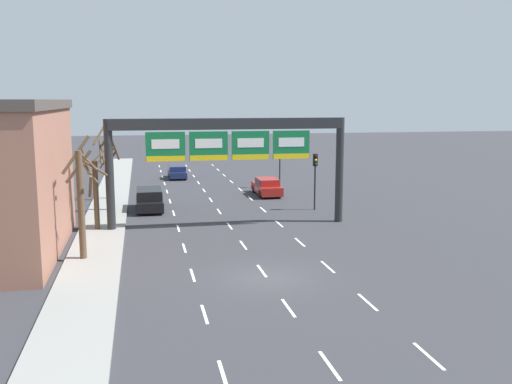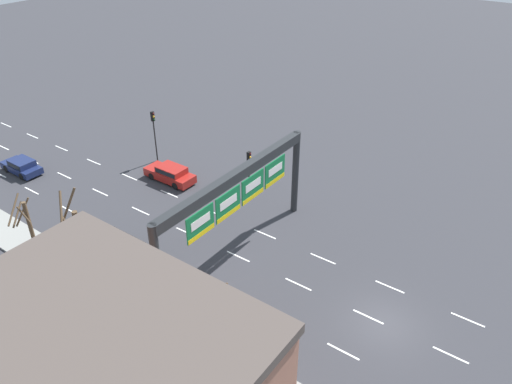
# 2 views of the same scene
# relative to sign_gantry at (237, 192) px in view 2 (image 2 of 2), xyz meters

# --- Properties ---
(ground_plane) EXTENTS (220.00, 220.00, 0.00)m
(ground_plane) POSITION_rel_sign_gantry_xyz_m (-0.00, -10.96, -5.39)
(ground_plane) COLOR #333338
(lane_dashes) EXTENTS (6.72, 67.00, 0.01)m
(lane_dashes) POSITION_rel_sign_gantry_xyz_m (-0.00, 2.54, -5.38)
(lane_dashes) COLOR white
(lane_dashes) RESTS_ON ground_plane
(sign_gantry) EXTENTS (15.32, 0.70, 6.94)m
(sign_gantry) POSITION_rel_sign_gantry_xyz_m (0.00, 0.00, 0.00)
(sign_gantry) COLOR #232628
(sign_gantry) RESTS_ON ground_plane
(car_red) EXTENTS (1.85, 4.83, 1.46)m
(car_red) POSITION_rel_sign_gantry_xyz_m (5.01, 11.47, -4.60)
(car_red) COLOR maroon
(car_red) RESTS_ON ground_plane
(suv_black) EXTENTS (1.98, 4.68, 1.60)m
(suv_black) POSITION_rel_sign_gantry_xyz_m (-4.96, 6.53, -4.49)
(suv_black) COLOR black
(suv_black) RESTS_ON ground_plane
(car_navy) EXTENTS (1.81, 4.17, 1.33)m
(car_navy) POSITION_rel_sign_gantry_xyz_m (-1.83, 23.58, -4.67)
(car_navy) COLOR #19234C
(car_navy) RESTS_ON ground_plane
(traffic_light_near_gantry) EXTENTS (0.30, 0.35, 5.01)m
(traffic_light_near_gantry) POSITION_rel_sign_gantry_xyz_m (7.09, 15.24, -1.83)
(traffic_light_near_gantry) COLOR black
(traffic_light_near_gantry) RESTS_ON ground_plane
(traffic_light_mid_block) EXTENTS (0.30, 0.35, 4.17)m
(traffic_light_mid_block) POSITION_rel_sign_gantry_xyz_m (7.05, 4.26, -2.39)
(traffic_light_mid_block) COLOR black
(traffic_light_mid_block) RESTS_ON ground_plane
(tree_bare_closest) EXTENTS (1.61, 1.43, 6.15)m
(tree_bare_closest) POSITION_rel_sign_gantry_xyz_m (-8.49, -6.38, -2.18)
(tree_bare_closest) COLOR brown
(tree_bare_closest) RESTS_ON sidewalk_left
(tree_bare_second) EXTENTS (1.83, 1.40, 5.09)m
(tree_bare_second) POSITION_rel_sign_gantry_xyz_m (-8.34, 0.16, -2.66)
(tree_bare_second) COLOR brown
(tree_bare_second) RESTS_ON sidewalk_left
(tree_bare_third) EXTENTS (1.91, 1.90, 6.55)m
(tree_bare_third) POSITION_rel_sign_gantry_xyz_m (-7.79, 6.66, -2.00)
(tree_bare_third) COLOR brown
(tree_bare_third) RESTS_ON sidewalk_left
(tree_bare_furthest) EXTENTS (2.04, 1.82, 4.42)m
(tree_bare_furthest) POSITION_rel_sign_gantry_xyz_m (-8.27, 11.85, -2.75)
(tree_bare_furthest) COLOR brown
(tree_bare_furthest) RESTS_ON sidewalk_left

